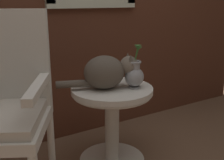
# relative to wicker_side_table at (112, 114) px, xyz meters

# --- Properties ---
(wicker_side_table) EXTENTS (0.54, 0.54, 0.56)m
(wicker_side_table) POSITION_rel_wicker_side_table_xyz_m (0.00, 0.00, 0.00)
(wicker_side_table) COLOR silver
(wicker_side_table) RESTS_ON ground_plane
(cat) EXTENTS (0.52, 0.29, 0.22)m
(cat) POSITION_rel_wicker_side_table_xyz_m (-0.04, 0.00, 0.30)
(cat) COLOR brown
(cat) RESTS_ON wicker_side_table
(pewter_vase_with_ivy) EXTENTS (0.12, 0.12, 0.28)m
(pewter_vase_with_ivy) POSITION_rel_wicker_side_table_xyz_m (0.12, -0.08, 0.28)
(pewter_vase_with_ivy) COLOR #99999E
(pewter_vase_with_ivy) RESTS_ON wicker_side_table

